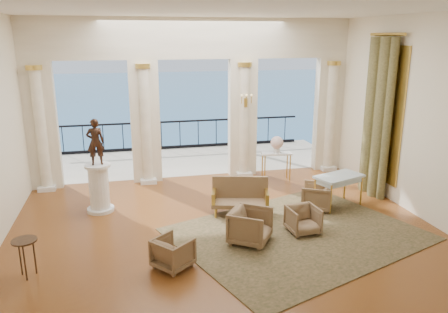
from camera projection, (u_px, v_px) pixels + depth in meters
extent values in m
plane|color=#481E0D|center=(226.00, 232.00, 9.25)|extent=(9.00, 9.00, 0.00)
plane|color=white|center=(308.00, 198.00, 4.89)|extent=(9.00, 0.00, 9.00)
plane|color=white|center=(424.00, 119.00, 9.63)|extent=(0.00, 8.00, 8.00)
plane|color=white|center=(226.00, 9.00, 8.05)|extent=(9.00, 9.00, 0.00)
cube|color=beige|center=(194.00, 38.00, 11.81)|extent=(9.00, 0.30, 1.10)
cube|color=beige|center=(42.00, 127.00, 11.52)|extent=(0.80, 0.30, 3.40)
cylinder|color=beige|center=(41.00, 132.00, 11.38)|extent=(0.28, 0.28, 3.20)
cylinder|color=gold|center=(34.00, 67.00, 10.94)|extent=(0.40, 0.40, 0.12)
cube|color=silver|center=(47.00, 187.00, 11.79)|extent=(0.45, 0.45, 0.12)
cube|color=beige|center=(145.00, 122.00, 12.11)|extent=(0.80, 0.30, 3.40)
cylinder|color=beige|center=(146.00, 127.00, 11.97)|extent=(0.28, 0.28, 3.20)
cylinder|color=gold|center=(143.00, 66.00, 11.53)|extent=(0.40, 0.40, 0.12)
cube|color=silver|center=(148.00, 180.00, 12.38)|extent=(0.45, 0.45, 0.12)
cube|color=beige|center=(242.00, 118.00, 12.72)|extent=(0.80, 0.30, 3.40)
cylinder|color=beige|center=(244.00, 123.00, 12.57)|extent=(0.28, 0.28, 3.20)
cylinder|color=gold|center=(245.00, 64.00, 12.13)|extent=(0.40, 0.40, 0.12)
cube|color=silver|center=(243.00, 174.00, 12.98)|extent=(0.45, 0.45, 0.12)
cube|color=beige|center=(328.00, 115.00, 13.30)|extent=(0.80, 0.30, 3.40)
cylinder|color=beige|center=(330.00, 119.00, 13.16)|extent=(0.28, 0.28, 3.20)
cylinder|color=gold|center=(334.00, 63.00, 12.72)|extent=(0.40, 0.40, 0.12)
cube|color=silver|center=(327.00, 168.00, 13.57)|extent=(0.45, 0.45, 0.12)
cube|color=#A39D87|center=(187.00, 161.00, 14.71)|extent=(10.00, 3.60, 0.10)
cube|color=black|center=(180.00, 121.00, 15.93)|extent=(9.00, 0.06, 0.06)
cube|color=black|center=(180.00, 147.00, 16.19)|extent=(9.00, 0.06, 0.10)
cylinder|color=black|center=(180.00, 135.00, 16.07)|extent=(0.03, 0.03, 1.00)
cylinder|color=black|center=(63.00, 141.00, 15.18)|extent=(0.03, 0.03, 1.00)
cylinder|color=black|center=(285.00, 130.00, 16.96)|extent=(0.03, 0.03, 1.00)
cylinder|color=#4C3823|center=(238.00, 92.00, 15.32)|extent=(0.20, 0.20, 4.20)
plane|color=#215F8A|center=(137.00, 103.00, 67.19)|extent=(160.00, 160.00, 0.00)
cylinder|color=#4B4627|center=(388.00, 121.00, 10.64)|extent=(0.26, 0.26, 4.00)
cylinder|color=#4B4627|center=(376.00, 118.00, 11.05)|extent=(0.32, 0.32, 4.00)
cylinder|color=#4B4627|center=(368.00, 115.00, 11.48)|extent=(0.26, 0.26, 4.00)
cylinder|color=gold|center=(387.00, 34.00, 10.52)|extent=(0.08, 1.40, 0.08)
cube|color=gold|center=(384.00, 114.00, 11.07)|extent=(0.04, 1.60, 3.40)
cube|color=gold|center=(246.00, 103.00, 12.28)|extent=(0.10, 0.04, 0.25)
cylinder|color=gold|center=(242.00, 100.00, 12.15)|extent=(0.02, 0.02, 0.22)
cylinder|color=gold|center=(247.00, 99.00, 12.18)|extent=(0.02, 0.02, 0.22)
cylinder|color=gold|center=(251.00, 99.00, 12.21)|extent=(0.02, 0.02, 0.22)
cube|color=#2A2F17|center=(297.00, 234.00, 9.13)|extent=(5.76, 5.14, 0.02)
imported|color=#43351F|center=(250.00, 225.00, 8.69)|extent=(1.00, 1.01, 0.77)
imported|color=#43351F|center=(303.00, 219.00, 9.14)|extent=(0.66, 0.62, 0.63)
imported|color=#43351F|center=(317.00, 195.00, 10.40)|extent=(0.88, 0.89, 0.69)
imported|color=#43351F|center=(173.00, 251.00, 7.77)|extent=(0.82, 0.83, 0.62)
cube|color=#43351F|center=(240.00, 203.00, 10.05)|extent=(1.39, 0.84, 0.10)
cube|color=#43351F|center=(240.00, 187.00, 10.21)|extent=(1.28, 0.40, 0.53)
cube|color=gold|center=(214.00, 196.00, 10.02)|extent=(0.21, 0.53, 0.25)
cube|color=gold|center=(267.00, 197.00, 9.99)|extent=(0.21, 0.53, 0.25)
cylinder|color=gold|center=(215.00, 213.00, 9.91)|extent=(0.05, 0.05, 0.24)
cylinder|color=gold|center=(265.00, 214.00, 9.87)|extent=(0.05, 0.05, 0.24)
cylinder|color=gold|center=(216.00, 206.00, 10.31)|extent=(0.05, 0.05, 0.24)
cylinder|color=gold|center=(264.00, 207.00, 10.28)|extent=(0.05, 0.05, 0.24)
cube|color=#A0BECD|center=(339.00, 176.00, 10.44)|extent=(1.30, 0.98, 0.05)
cylinder|color=gold|center=(331.00, 200.00, 10.06)|extent=(0.05, 0.05, 0.74)
cylinder|color=gold|center=(361.00, 191.00, 10.61)|extent=(0.05, 0.05, 0.74)
cylinder|color=gold|center=(315.00, 193.00, 10.49)|extent=(0.05, 0.05, 0.74)
cylinder|color=gold|center=(345.00, 185.00, 11.03)|extent=(0.05, 0.05, 0.74)
cylinder|color=silver|center=(101.00, 209.00, 10.36)|extent=(0.63, 0.63, 0.08)
cylinder|color=silver|center=(99.00, 188.00, 10.21)|extent=(0.46, 0.46, 1.00)
cylinder|color=silver|center=(97.00, 166.00, 10.07)|extent=(0.59, 0.59, 0.06)
imported|color=black|center=(95.00, 142.00, 9.92)|extent=(0.41, 0.28, 1.07)
cube|color=silver|center=(277.00, 154.00, 12.40)|extent=(0.89, 0.45, 0.05)
cylinder|color=gold|center=(264.00, 169.00, 12.36)|extent=(0.04, 0.04, 0.76)
cylinder|color=gold|center=(290.00, 168.00, 12.42)|extent=(0.04, 0.04, 0.76)
cylinder|color=gold|center=(262.00, 166.00, 12.59)|extent=(0.04, 0.04, 0.76)
cylinder|color=gold|center=(288.00, 166.00, 12.65)|extent=(0.04, 0.04, 0.76)
cylinder|color=silver|center=(277.00, 149.00, 12.36)|extent=(0.18, 0.18, 0.23)
sphere|color=#C98E93|center=(277.00, 143.00, 12.31)|extent=(0.36, 0.36, 0.36)
cylinder|color=black|center=(24.00, 241.00, 7.37)|extent=(0.42, 0.42, 0.03)
cylinder|color=black|center=(35.00, 256.00, 7.55)|extent=(0.03, 0.03, 0.66)
cylinder|color=black|center=(20.00, 258.00, 7.50)|extent=(0.03, 0.03, 0.66)
cylinder|color=black|center=(25.00, 263.00, 7.33)|extent=(0.03, 0.03, 0.66)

